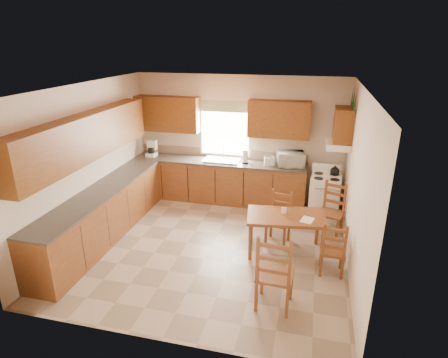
% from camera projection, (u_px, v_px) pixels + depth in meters
% --- Properties ---
extents(floor, '(4.50, 4.50, 0.00)m').
position_uv_depth(floor, '(212.00, 246.00, 6.51)').
color(floor, tan).
rests_on(floor, ground).
extents(ceiling, '(4.50, 4.50, 0.00)m').
position_uv_depth(ceiling, '(209.00, 88.00, 5.56)').
color(ceiling, brown).
rests_on(ceiling, floor).
extents(wall_left, '(4.50, 4.50, 0.00)m').
position_uv_depth(wall_left, '(87.00, 163.00, 6.54)').
color(wall_left, beige).
rests_on(wall_left, floor).
extents(wall_right, '(4.50, 4.50, 0.00)m').
position_uv_depth(wall_right, '(357.00, 185.00, 5.53)').
color(wall_right, beige).
rests_on(wall_right, floor).
extents(wall_back, '(4.50, 4.50, 0.00)m').
position_uv_depth(wall_back, '(239.00, 139.00, 8.08)').
color(wall_back, beige).
rests_on(wall_back, floor).
extents(wall_front, '(4.50, 4.50, 0.00)m').
position_uv_depth(wall_front, '(154.00, 242.00, 3.99)').
color(wall_front, beige).
rests_on(wall_front, floor).
extents(lower_cab_back, '(3.75, 0.60, 0.88)m').
position_uv_depth(lower_cab_back, '(219.00, 182.00, 8.21)').
color(lower_cab_back, brown).
rests_on(lower_cab_back, floor).
extents(lower_cab_left, '(0.60, 3.60, 0.88)m').
position_uv_depth(lower_cab_left, '(104.00, 215.00, 6.65)').
color(lower_cab_left, brown).
rests_on(lower_cab_left, floor).
extents(counter_back, '(3.75, 0.63, 0.04)m').
position_uv_depth(counter_back, '(219.00, 162.00, 8.05)').
color(counter_back, '#453D35').
rests_on(counter_back, lower_cab_back).
extents(counter_left, '(0.63, 3.60, 0.04)m').
position_uv_depth(counter_left, '(101.00, 191.00, 6.49)').
color(counter_left, '#453D35').
rests_on(counter_left, lower_cab_left).
extents(backsplash, '(3.75, 0.01, 0.18)m').
position_uv_depth(backsplash, '(222.00, 153.00, 8.27)').
color(backsplash, '#8E6F59').
rests_on(backsplash, counter_back).
extents(upper_cab_back_left, '(1.41, 0.33, 0.75)m').
position_uv_depth(upper_cab_back_left, '(168.00, 114.00, 8.10)').
color(upper_cab_back_left, brown).
rests_on(upper_cab_back_left, wall_back).
extents(upper_cab_back_right, '(1.25, 0.33, 0.75)m').
position_uv_depth(upper_cab_back_right, '(279.00, 119.00, 7.56)').
color(upper_cab_back_right, brown).
rests_on(upper_cab_back_right, wall_back).
extents(upper_cab_left, '(0.33, 3.60, 0.75)m').
position_uv_depth(upper_cab_left, '(87.00, 137.00, 6.19)').
color(upper_cab_left, brown).
rests_on(upper_cab_left, wall_left).
extents(upper_cab_stove, '(0.33, 0.62, 0.62)m').
position_uv_depth(upper_cab_stove, '(343.00, 125.00, 6.88)').
color(upper_cab_stove, brown).
rests_on(upper_cab_stove, wall_right).
extents(range_hood, '(0.44, 0.62, 0.12)m').
position_uv_depth(range_hood, '(338.00, 144.00, 7.02)').
color(range_hood, white).
rests_on(range_hood, wall_right).
extents(window_frame, '(1.13, 0.02, 1.18)m').
position_uv_depth(window_frame, '(225.00, 129.00, 8.05)').
color(window_frame, white).
rests_on(window_frame, wall_back).
extents(window_pane, '(1.05, 0.01, 1.10)m').
position_uv_depth(window_pane, '(225.00, 130.00, 8.05)').
color(window_pane, white).
rests_on(window_pane, wall_back).
extents(window_valance, '(1.19, 0.01, 0.24)m').
position_uv_depth(window_valance, '(225.00, 106.00, 7.85)').
color(window_valance, '#4E703A').
rests_on(window_valance, wall_back).
extents(sink_basin, '(0.75, 0.45, 0.04)m').
position_uv_depth(sink_basin, '(222.00, 160.00, 8.02)').
color(sink_basin, silver).
rests_on(sink_basin, counter_back).
extents(pine_decal_a, '(0.22, 0.22, 0.36)m').
position_uv_depth(pine_decal_a, '(355.00, 101.00, 6.39)').
color(pine_decal_a, '#16431D').
rests_on(pine_decal_a, wall_right).
extents(pine_decal_b, '(0.22, 0.22, 0.36)m').
position_uv_depth(pine_decal_b, '(354.00, 96.00, 6.67)').
color(pine_decal_b, '#16431D').
rests_on(pine_decal_b, wall_right).
extents(pine_decal_c, '(0.22, 0.22, 0.36)m').
position_uv_depth(pine_decal_c, '(352.00, 96.00, 6.97)').
color(pine_decal_c, '#16431D').
rests_on(pine_decal_c, wall_right).
extents(stove, '(0.61, 0.63, 0.85)m').
position_uv_depth(stove, '(324.00, 197.00, 7.43)').
color(stove, white).
rests_on(stove, floor).
extents(coffeemaker, '(0.24, 0.27, 0.36)m').
position_uv_depth(coffeemaker, '(151.00, 148.00, 8.31)').
color(coffeemaker, white).
rests_on(coffeemaker, counter_back).
extents(paper_towel, '(0.15, 0.15, 0.28)m').
position_uv_depth(paper_towel, '(245.00, 157.00, 7.86)').
color(paper_towel, white).
rests_on(paper_towel, counter_back).
extents(toaster, '(0.23, 0.18, 0.17)m').
position_uv_depth(toaster, '(269.00, 161.00, 7.75)').
color(toaster, white).
rests_on(toaster, counter_back).
extents(microwave, '(0.57, 0.46, 0.30)m').
position_uv_depth(microwave, '(291.00, 159.00, 7.65)').
color(microwave, white).
rests_on(microwave, counter_back).
extents(dining_table, '(1.35, 0.89, 0.68)m').
position_uv_depth(dining_table, '(285.00, 234.00, 6.23)').
color(dining_table, brown).
rests_on(dining_table, floor).
extents(chair_near_left, '(0.49, 0.47, 1.11)m').
position_uv_depth(chair_near_left, '(275.00, 270.00, 4.87)').
color(chair_near_left, brown).
rests_on(chair_near_left, floor).
extents(chair_near_right, '(0.37, 0.35, 0.87)m').
position_uv_depth(chair_near_right, '(333.00, 248.00, 5.62)').
color(chair_near_right, brown).
rests_on(chair_near_right, floor).
extents(chair_far_left, '(0.45, 0.43, 0.92)m').
position_uv_depth(chair_far_left, '(278.00, 219.00, 6.47)').
color(chair_far_left, brown).
rests_on(chair_far_left, floor).
extents(chair_far_right, '(0.51, 0.49, 0.98)m').
position_uv_depth(chair_far_right, '(331.00, 210.00, 6.73)').
color(chair_far_right, brown).
rests_on(chair_far_right, floor).
extents(table_paper, '(0.24, 0.29, 0.00)m').
position_uv_depth(table_paper, '(307.00, 220.00, 5.95)').
color(table_paper, white).
rests_on(table_paper, dining_table).
extents(table_card, '(0.09, 0.03, 0.11)m').
position_uv_depth(table_card, '(284.00, 211.00, 6.15)').
color(table_card, white).
rests_on(table_card, dining_table).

